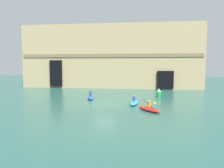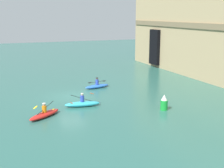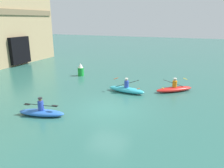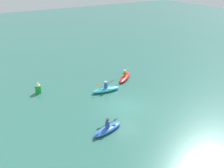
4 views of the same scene
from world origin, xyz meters
The scene contains 6 objects.
ground_plane centered at (0.00, 0.00, 0.00)m, with size 120.00×120.00×0.00m, color #2D665B.
cliff_bluff centered at (-1.68, 18.52, 6.18)m, with size 35.19×5.96×12.41m.
kayak_red centered at (5.21, -3.49, 0.24)m, with size 2.56×2.94×1.10m.
kayak_blue centered at (-2.41, 3.32, 0.24)m, with size 1.37×2.91×1.13m.
kayak_cyan centered at (3.57, -0.03, 0.26)m, with size 1.17×3.08×1.16m.
marker_buoy centered at (6.93, 5.96, 0.59)m, with size 0.60×0.60×1.28m.
Camera 1 is at (4.30, -25.46, 4.77)m, focal length 35.00 mm.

